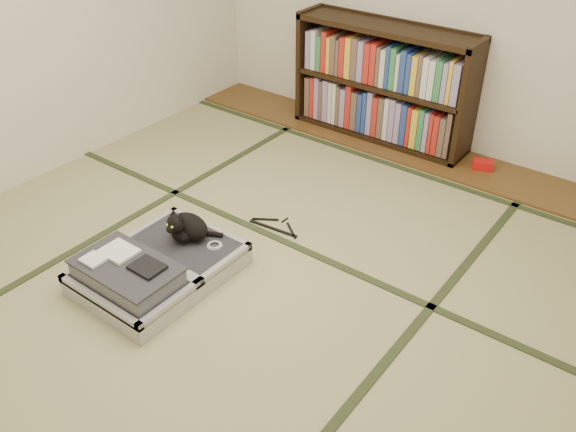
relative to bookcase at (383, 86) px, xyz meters
The scene contains 10 objects.
floor 2.14m from the bookcase, 81.70° to the right, with size 4.50×4.50×0.00m, color tan.
wood_strip 0.54m from the bookcase, 12.74° to the right, with size 4.00×0.50×0.02m, color brown.
red_item 1.01m from the bookcase, ahead, with size 0.15×0.09×0.07m, color red.
room_shell 2.32m from the bookcase, 81.70° to the right, with size 4.50×4.50×4.50m.
tatami_borders 1.66m from the bookcase, 79.15° to the right, with size 4.00×4.50×0.01m.
bookcase is the anchor object (origin of this frame).
suitcase 2.46m from the bookcase, 91.71° to the right, with size 0.66×0.88×0.26m.
cat 2.15m from the bookcase, 92.40° to the right, with size 0.29×0.30×0.24m.
cable_coil 2.12m from the bookcase, 87.54° to the right, with size 0.09×0.09×0.02m.
hanger 1.64m from the bookcase, 84.82° to the right, with size 0.37×0.18×0.01m.
Camera 1 is at (1.89, -2.08, 2.27)m, focal length 38.00 mm.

